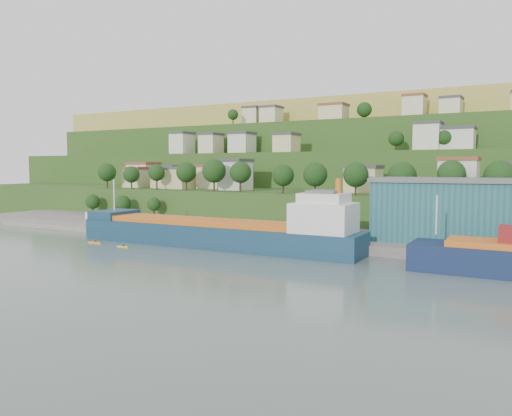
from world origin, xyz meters
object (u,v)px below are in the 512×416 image
Objects in this scene: cargo_ship_near at (222,235)px; kayak_orange at (95,242)px; warehouse at (452,209)px; caravan at (96,217)px.

kayak_orange is at bearing -162.54° from cargo_ship_near.
warehouse is 9.36× the size of kayak_orange.
cargo_ship_near is 2.03× the size of warehouse.
caravan is (-53.22, 14.42, -0.09)m from cargo_ship_near.
warehouse reaches higher than caravan.
cargo_ship_near is at bearing 10.02° from kayak_orange.
cargo_ship_near reaches higher than kayak_orange.
kayak_orange is (-28.00, -9.28, -2.44)m from cargo_ship_near.
cargo_ship_near reaches higher than warehouse.
warehouse is 77.58m from kayak_orange.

